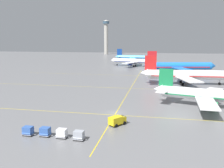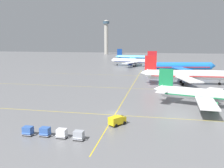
% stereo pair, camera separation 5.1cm
% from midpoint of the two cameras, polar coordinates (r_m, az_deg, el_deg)
% --- Properties ---
extents(ground_plane, '(600.00, 600.00, 0.00)m').
position_cam_midpoint_polar(ground_plane, '(64.85, 0.97, -6.81)').
color(ground_plane, slate).
extents(airliner_front_gate, '(33.53, 28.56, 10.55)m').
position_cam_midpoint_polar(airliner_front_gate, '(74.31, 22.27, -2.49)').
color(airliner_front_gate, white).
rests_on(airliner_front_gate, ground).
extents(airliner_second_row, '(39.97, 34.39, 12.42)m').
position_cam_midpoint_polar(airliner_second_row, '(109.39, 17.05, 2.10)').
color(airliner_second_row, white).
rests_on(airliner_second_row, ground).
extents(airliner_third_row, '(41.21, 35.04, 12.87)m').
position_cam_midpoint_polar(airliner_third_row, '(143.35, 15.63, 4.11)').
color(airliner_third_row, blue).
rests_on(airliner_third_row, ground).
extents(airliner_far_left_stand, '(34.95, 29.68, 10.93)m').
position_cam_midpoint_polar(airliner_far_left_stand, '(178.53, 5.00, 5.41)').
color(airliner_far_left_stand, white).
rests_on(airliner_far_left_stand, ground).
extents(airliner_far_right_stand, '(35.69, 30.77, 11.10)m').
position_cam_midpoint_polar(airliner_far_right_stand, '(215.99, 5.35, 6.28)').
color(airliner_far_right_stand, '#5BB7E5').
rests_on(airliner_far_right_stand, ground).
extents(taxiway_markings, '(128.73, 117.16, 0.01)m').
position_cam_midpoint_polar(taxiway_markings, '(97.02, 4.44, -1.03)').
color(taxiway_markings, yellow).
rests_on(taxiway_markings, ground).
extents(service_truck_red_van, '(3.95, 4.39, 2.10)m').
position_cam_midpoint_polar(service_truck_red_van, '(55.56, 1.29, -8.52)').
color(service_truck_red_van, yellow).
rests_on(service_truck_red_van, ground).
extents(baggage_cart_row_leftmost, '(2.78, 1.76, 1.86)m').
position_cam_midpoint_polar(baggage_cart_row_leftmost, '(52.77, -19.22, -10.37)').
color(baggage_cart_row_leftmost, '#99999E').
rests_on(baggage_cart_row_leftmost, ground).
extents(baggage_cart_row_second, '(2.78, 1.76, 1.86)m').
position_cam_midpoint_polar(baggage_cart_row_second, '(51.30, -15.50, -10.76)').
color(baggage_cart_row_second, '#99999E').
rests_on(baggage_cart_row_second, ground).
extents(baggage_cart_row_middle, '(2.78, 1.76, 1.86)m').
position_cam_midpoint_polar(baggage_cart_row_middle, '(49.70, -11.76, -11.30)').
color(baggage_cart_row_middle, '#99999E').
rests_on(baggage_cart_row_middle, ground).
extents(baggage_cart_row_fourth, '(2.78, 1.76, 1.86)m').
position_cam_midpoint_polar(baggage_cart_row_fourth, '(48.17, -7.84, -11.88)').
color(baggage_cart_row_fourth, '#99999E').
rests_on(baggage_cart_row_fourth, ground).
extents(control_tower, '(8.82, 8.82, 44.81)m').
position_cam_midpoint_polar(control_tower, '(325.61, -1.38, 11.54)').
color(control_tower, '#ADA89E').
rests_on(control_tower, ground).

